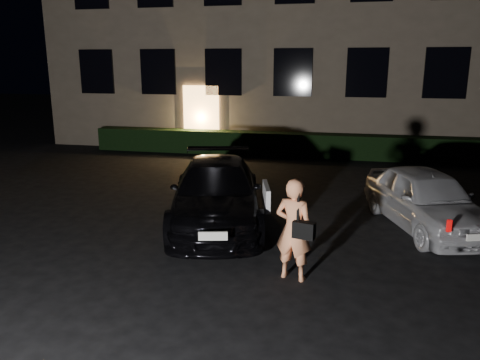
# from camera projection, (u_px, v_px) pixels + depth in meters

# --- Properties ---
(ground) EXTENTS (80.00, 80.00, 0.00)m
(ground) POSITION_uv_depth(u_px,v_px,m) (212.00, 282.00, 7.32)
(ground) COLOR black
(ground) RESTS_ON ground
(hedge) EXTENTS (15.00, 0.70, 0.85)m
(hedge) POSITION_uv_depth(u_px,v_px,m) (290.00, 145.00, 17.16)
(hedge) COLOR black
(hedge) RESTS_ON ground
(sedan) EXTENTS (2.88, 4.85, 1.32)m
(sedan) POSITION_uv_depth(u_px,v_px,m) (217.00, 193.00, 9.92)
(sedan) COLOR black
(sedan) RESTS_ON ground
(hatch) EXTENTS (2.58, 3.94, 1.25)m
(hatch) POSITION_uv_depth(u_px,v_px,m) (426.00, 199.00, 9.59)
(hatch) COLOR silver
(hatch) RESTS_ON ground
(man) EXTENTS (0.69, 0.54, 1.64)m
(man) POSITION_uv_depth(u_px,v_px,m) (294.00, 229.00, 7.25)
(man) COLOR #FB9864
(man) RESTS_ON ground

